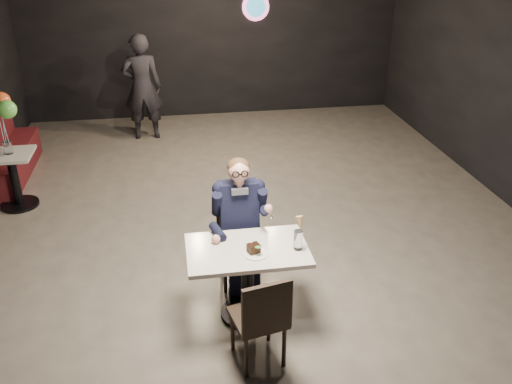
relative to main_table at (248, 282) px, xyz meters
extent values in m
plane|color=slate|center=(0.28, 1.67, -0.38)|extent=(9.00, 9.00, 0.00)
cube|color=silver|center=(0.00, 0.00, 0.00)|extent=(1.10, 0.70, 0.75)
cube|color=black|center=(0.00, 0.55, 0.09)|extent=(0.42, 0.46, 0.92)
cube|color=black|center=(0.00, -0.59, 0.09)|extent=(0.51, 0.54, 0.92)
cube|color=black|center=(0.00, 0.55, 0.34)|extent=(0.60, 0.80, 1.44)
cylinder|color=white|center=(0.06, -0.11, 0.38)|extent=(0.22, 0.22, 0.01)
cube|color=black|center=(0.04, -0.09, 0.42)|extent=(0.13, 0.11, 0.07)
ellipsoid|color=#2F802A|center=(0.08, -0.14, 0.47)|extent=(0.07, 0.04, 0.01)
cylinder|color=silver|center=(0.45, -0.08, 0.47)|extent=(0.08, 0.08, 0.18)
cone|color=tan|center=(0.47, -0.05, 0.62)|extent=(0.08, 0.08, 0.13)
cube|color=#430E13|center=(-2.97, 3.71, 0.10)|extent=(0.47, 1.89, 0.94)
cube|color=silver|center=(-2.67, 2.71, -0.02)|extent=(0.56, 0.56, 0.70)
cylinder|color=silver|center=(-2.67, 2.71, 0.46)|extent=(0.11, 0.11, 0.16)
cube|color=yellow|center=(-2.67, 2.71, 0.87)|extent=(0.42, 0.42, 0.69)
imported|color=black|center=(-1.04, 5.04, 0.52)|extent=(0.66, 0.44, 1.79)
camera|label=1|loc=(-0.59, -4.11, 3.02)|focal=38.00mm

